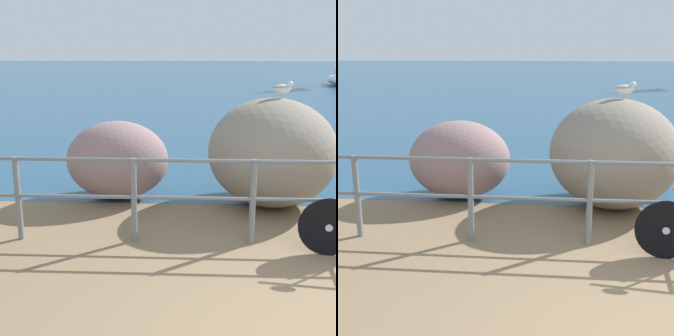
% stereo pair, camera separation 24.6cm
% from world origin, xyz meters
% --- Properties ---
extents(ground_plane, '(120.00, 120.00, 0.10)m').
position_xyz_m(ground_plane, '(0.00, 20.00, -0.05)').
color(ground_plane, '#846B4C').
extents(sea_surface, '(120.00, 90.00, 0.01)m').
position_xyz_m(sea_surface, '(0.00, 48.52, 0.00)').
color(sea_surface, navy).
rests_on(sea_surface, ground_plane).
extents(promenade_railing, '(9.75, 0.07, 1.02)m').
position_xyz_m(promenade_railing, '(0.00, 2.15, 0.64)').
color(promenade_railing, slate).
rests_on(promenade_railing, ground_plane).
extents(breakwater_boulder_main, '(1.84, 1.93, 1.57)m').
position_xyz_m(breakwater_boulder_main, '(-0.24, 3.60, 0.78)').
color(breakwater_boulder_main, gray).
rests_on(breakwater_boulder_main, ground).
extents(breakwater_boulder_left, '(1.55, 1.26, 1.19)m').
position_xyz_m(breakwater_boulder_left, '(-2.52, 3.80, 0.59)').
color(breakwater_boulder_left, gray).
rests_on(breakwater_boulder_left, ground).
extents(seagull, '(0.34, 0.17, 0.23)m').
position_xyz_m(seagull, '(-0.14, 3.60, 1.71)').
color(seagull, gold).
rests_on(seagull, breakwater_boulder_main).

